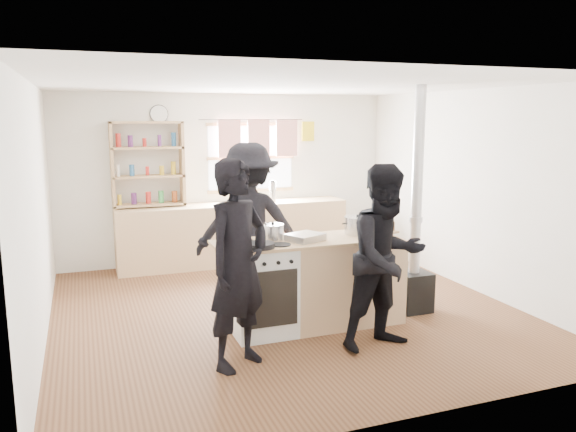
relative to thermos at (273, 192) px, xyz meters
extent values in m
cube|color=brown|center=(-0.61, -2.22, -1.05)|extent=(5.00, 5.00, 0.01)
cube|color=#D8B482|center=(-0.61, 0.00, -0.60)|extent=(3.40, 0.55, 0.90)
cube|color=tan|center=(-1.81, 0.12, -0.11)|extent=(1.00, 0.28, 0.03)
cube|color=tan|center=(-1.81, 0.12, 0.29)|extent=(1.00, 0.28, 0.03)
cube|color=tan|center=(-1.81, 0.12, 0.69)|extent=(1.00, 0.28, 0.03)
cube|color=tan|center=(-1.81, 0.12, 1.04)|extent=(1.00, 0.28, 0.03)
cube|color=tan|center=(-2.29, 0.12, 0.45)|extent=(0.04, 0.28, 1.20)
cube|color=tan|center=(-1.33, 0.12, 0.45)|extent=(0.04, 0.28, 1.20)
cylinder|color=silver|center=(0.00, 0.00, 0.00)|extent=(0.10, 0.10, 0.30)
cube|color=white|center=(-1.06, -2.77, -0.60)|extent=(0.60, 0.60, 0.90)
cube|color=tan|center=(-0.16, -2.77, -0.60)|extent=(1.20, 0.60, 0.90)
cube|color=tan|center=(-0.61, -2.77, -0.13)|extent=(1.84, 0.64, 0.03)
cylinder|color=black|center=(-1.13, -2.96, -0.09)|extent=(0.39, 0.39, 0.05)
cylinder|color=#23571D|center=(-1.13, -2.96, -0.08)|extent=(0.25, 0.25, 0.02)
cube|color=silver|center=(-0.60, -2.81, -0.09)|extent=(0.42, 0.39, 0.07)
cube|color=brown|center=(-0.60, -2.81, -0.06)|extent=(0.35, 0.33, 0.02)
cylinder|color=silver|center=(-0.90, -2.67, -0.04)|extent=(0.22, 0.22, 0.15)
cylinder|color=silver|center=(-0.90, -2.67, 0.04)|extent=(0.23, 0.23, 0.01)
sphere|color=black|center=(-0.90, -2.67, 0.05)|extent=(0.03, 0.03, 0.03)
cylinder|color=#BBBBBE|center=(0.03, -2.71, -0.03)|extent=(0.27, 0.27, 0.18)
cylinder|color=#BBBBBE|center=(0.03, -2.71, 0.06)|extent=(0.28, 0.28, 0.01)
sphere|color=black|center=(0.03, -2.71, 0.08)|extent=(0.03, 0.03, 0.03)
cube|color=tan|center=(0.32, -2.77, -0.11)|extent=(0.33, 0.28, 0.02)
cube|color=olive|center=(0.32, -2.77, -0.05)|extent=(0.24, 0.18, 0.10)
cube|color=black|center=(0.74, -2.73, -0.83)|extent=(0.35, 0.35, 0.45)
cylinder|color=#ADADB2|center=(0.74, -2.73, 0.42)|extent=(0.12, 0.12, 2.05)
imported|color=black|center=(-1.47, -3.42, -0.14)|extent=(0.80, 0.72, 1.82)
imported|color=black|center=(-0.07, -3.51, -0.18)|extent=(0.94, 0.78, 1.74)
imported|color=black|center=(-0.91, -1.84, -0.11)|extent=(1.31, 0.89, 1.88)
camera|label=1|loc=(-2.68, -7.94, 1.11)|focal=35.00mm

